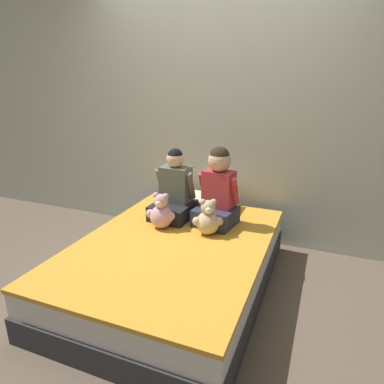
{
  "coord_description": "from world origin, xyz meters",
  "views": [
    {
      "loc": [
        1.01,
        -2.12,
        1.58
      ],
      "look_at": [
        0.0,
        0.38,
        0.67
      ],
      "focal_mm": 32.0,
      "sensor_mm": 36.0,
      "label": 1
    }
  ],
  "objects_px": {
    "teddy_bear_held_by_left_child": "(161,213)",
    "teddy_bear_held_by_right_child": "(208,219)",
    "bed": "(174,265)",
    "child_on_right": "(218,191)",
    "child_on_left": "(174,192)",
    "pillow_at_headboard": "(207,203)"
  },
  "relations": [
    {
      "from": "child_on_right",
      "to": "teddy_bear_held_by_left_child",
      "type": "xyz_separation_m",
      "value": [
        -0.4,
        -0.26,
        -0.16
      ]
    },
    {
      "from": "pillow_at_headboard",
      "to": "teddy_bear_held_by_right_child",
      "type": "bearing_deg",
      "value": -69.75
    },
    {
      "from": "bed",
      "to": "child_on_right",
      "type": "relative_size",
      "value": 2.88
    },
    {
      "from": "child_on_left",
      "to": "child_on_right",
      "type": "bearing_deg",
      "value": 2.91
    },
    {
      "from": "pillow_at_headboard",
      "to": "bed",
      "type": "bearing_deg",
      "value": -90.0
    },
    {
      "from": "teddy_bear_held_by_left_child",
      "to": "bed",
      "type": "bearing_deg",
      "value": -49.12
    },
    {
      "from": "bed",
      "to": "teddy_bear_held_by_left_child",
      "type": "height_order",
      "value": "teddy_bear_held_by_left_child"
    },
    {
      "from": "child_on_right",
      "to": "teddy_bear_held_by_right_child",
      "type": "distance_m",
      "value": 0.29
    },
    {
      "from": "teddy_bear_held_by_left_child",
      "to": "teddy_bear_held_by_right_child",
      "type": "height_order",
      "value": "teddy_bear_held_by_left_child"
    },
    {
      "from": "child_on_left",
      "to": "teddy_bear_held_by_left_child",
      "type": "height_order",
      "value": "child_on_left"
    },
    {
      "from": "child_on_left",
      "to": "pillow_at_headboard",
      "type": "xyz_separation_m",
      "value": [
        0.2,
        0.3,
        -0.17
      ]
    },
    {
      "from": "teddy_bear_held_by_left_child",
      "to": "teddy_bear_held_by_right_child",
      "type": "bearing_deg",
      "value": 0.11
    },
    {
      "from": "teddy_bear_held_by_left_child",
      "to": "pillow_at_headboard",
      "type": "bearing_deg",
      "value": 66.22
    },
    {
      "from": "bed",
      "to": "child_on_left",
      "type": "height_order",
      "value": "child_on_left"
    },
    {
      "from": "bed",
      "to": "child_on_left",
      "type": "bearing_deg",
      "value": 113.36
    },
    {
      "from": "bed",
      "to": "teddy_bear_held_by_right_child",
      "type": "height_order",
      "value": "teddy_bear_held_by_right_child"
    },
    {
      "from": "child_on_right",
      "to": "teddy_bear_held_by_left_child",
      "type": "distance_m",
      "value": 0.5
    },
    {
      "from": "teddy_bear_held_by_left_child",
      "to": "teddy_bear_held_by_right_child",
      "type": "distance_m",
      "value": 0.4
    },
    {
      "from": "child_on_right",
      "to": "pillow_at_headboard",
      "type": "height_order",
      "value": "child_on_right"
    },
    {
      "from": "teddy_bear_held_by_right_child",
      "to": "teddy_bear_held_by_left_child",
      "type": "bearing_deg",
      "value": 162.08
    },
    {
      "from": "child_on_right",
      "to": "pillow_at_headboard",
      "type": "relative_size",
      "value": 1.21
    },
    {
      "from": "child_on_right",
      "to": "pillow_at_headboard",
      "type": "bearing_deg",
      "value": 131.77
    }
  ]
}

